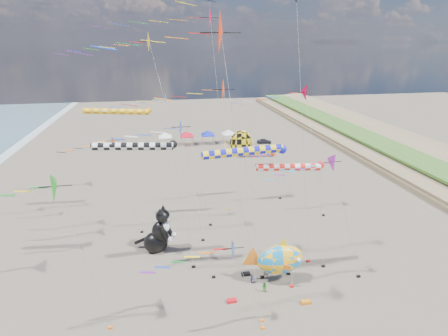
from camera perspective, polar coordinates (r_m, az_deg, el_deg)
delta_kite_0 at (r=27.77m, az=-27.54°, el=-2.95°), size 9.87×2.52×14.70m
delta_kite_1 at (r=37.07m, az=-12.32°, el=19.10°), size 12.49×2.20×24.14m
delta_kite_2 at (r=23.27m, az=-2.92°, el=20.92°), size 12.82×2.90×25.02m
delta_kite_3 at (r=32.21m, az=-1.18°, el=12.18°), size 11.19×2.30×20.07m
delta_kite_4 at (r=45.10m, az=-4.31°, el=23.19°), size 16.16×3.02×27.35m
delta_kite_5 at (r=27.26m, az=0.00°, el=-14.18°), size 9.01×1.88×8.94m
delta_kite_7 at (r=41.17m, az=-10.38°, el=10.28°), size 11.57×1.80×17.60m
delta_kite_8 at (r=42.48m, az=-19.12°, el=3.32°), size 8.55×1.76×12.87m
delta_kite_9 at (r=30.61m, az=-9.88°, el=5.75°), size 9.89×1.87×16.91m
delta_kite_10 at (r=32.16m, az=15.93°, el=0.54°), size 10.32×1.84×13.97m
delta_kite_11 at (r=44.07m, az=11.66°, el=11.38°), size 13.03×2.21×18.16m
windsock_0 at (r=33.21m, az=-13.96°, el=3.39°), size 9.06×0.78×14.28m
windsock_1 at (r=45.24m, az=-16.68°, el=8.76°), size 9.47×0.74×15.29m
windsock_2 at (r=51.35m, az=5.49°, el=2.05°), size 7.14×0.64×7.68m
windsock_3 at (r=33.68m, az=11.17°, el=0.10°), size 8.07×0.75×12.18m
windsock_4 at (r=31.19m, az=3.79°, el=2.64°), size 9.10×0.82×14.17m
angelfish_kite at (r=32.90m, az=2.47°, el=3.71°), size 3.74×3.02×15.20m
cat_inflatable at (r=41.18m, az=-10.78°, el=-9.64°), size 4.75×3.60×5.75m
fish_inflatable at (r=36.08m, az=9.08°, el=-14.52°), size 6.42×2.83×5.11m
person_adult at (r=37.47m, az=6.91°, el=-16.39°), size 0.62×0.41×1.68m
child_green at (r=35.90m, az=6.64°, el=-18.83°), size 0.67×0.63×1.09m
child_blue at (r=36.90m, az=4.53°, el=-17.62°), size 0.48×0.63×0.99m
kite_bag_0 at (r=34.90m, az=1.26°, el=-20.85°), size 0.90×0.44×0.30m
kite_bag_1 at (r=35.58m, az=13.22°, el=-20.54°), size 0.90×0.44×0.30m
kite_bag_2 at (r=38.08m, az=3.55°, el=-16.89°), size 0.90×0.44×0.30m
kite_bag_3 at (r=41.96m, az=8.30°, el=-13.23°), size 0.90×0.44×0.30m
tent_row at (r=82.58m, az=-4.38°, el=5.94°), size 19.20×4.20×3.80m
parked_car at (r=84.44m, az=6.57°, el=4.39°), size 3.68×2.02×1.19m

